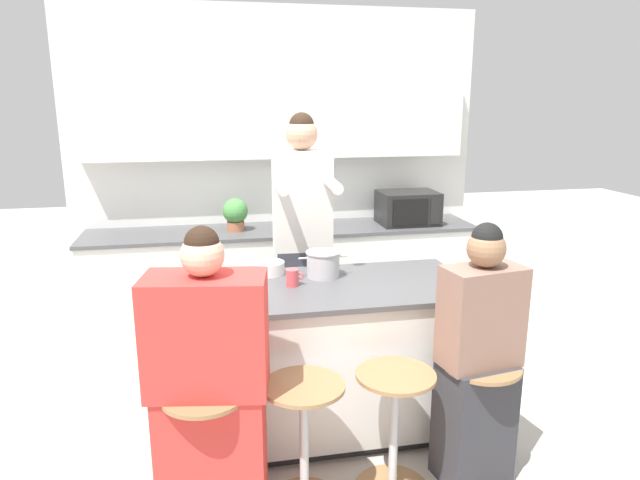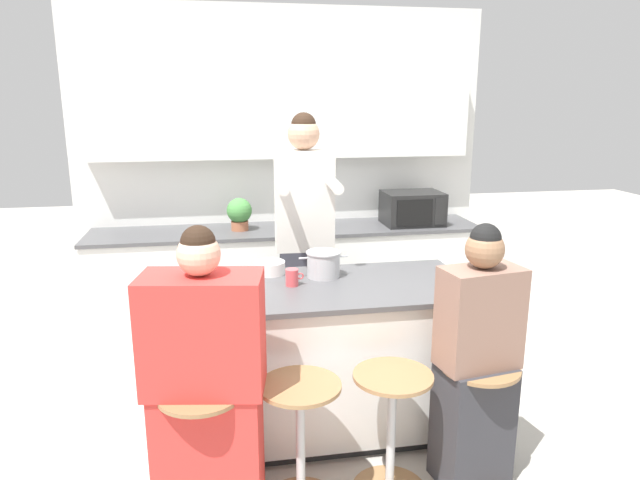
{
  "view_description": "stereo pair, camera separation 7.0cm",
  "coord_description": "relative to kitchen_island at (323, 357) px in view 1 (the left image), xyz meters",
  "views": [
    {
      "loc": [
        -0.64,
        -3.04,
        1.95
      ],
      "look_at": [
        0.0,
        0.08,
        1.15
      ],
      "focal_mm": 32.0,
      "sensor_mm": 36.0,
      "label": 1
    },
    {
      "loc": [
        -0.57,
        -3.05,
        1.95
      ],
      "look_at": [
        0.0,
        0.08,
        1.15
      ],
      "focal_mm": 32.0,
      "sensor_mm": 36.0,
      "label": 2
    }
  ],
  "objects": [
    {
      "name": "bar_stool_center_right",
      "position": [
        0.23,
        -0.64,
        -0.09
      ],
      "size": [
        0.39,
        0.39,
        0.65
      ],
      "color": "#997047",
      "rests_on": "ground_plane"
    },
    {
      "name": "person_seated_near",
      "position": [
        0.67,
        -0.62,
        0.17
      ],
      "size": [
        0.42,
        0.32,
        1.38
      ],
      "rotation": [
        0.0,
        0.0,
        0.16
      ],
      "color": "#333338",
      "rests_on": "ground_plane"
    },
    {
      "name": "person_wrapped_blanket",
      "position": [
        -0.66,
        -0.62,
        0.21
      ],
      "size": [
        0.58,
        0.37,
        1.42
      ],
      "rotation": [
        0.0,
        0.0,
        -0.17
      ],
      "color": "red",
      "rests_on": "ground_plane"
    },
    {
      "name": "ground_plane",
      "position": [
        0.0,
        0.0,
        -0.46
      ],
      "size": [
        16.0,
        16.0,
        0.0
      ],
      "primitive_type": "plane",
      "color": "#B2ADA3"
    },
    {
      "name": "back_counter",
      "position": [
        0.0,
        1.6,
        -0.01
      ],
      "size": [
        3.27,
        0.61,
        0.88
      ],
      "color": "white",
      "rests_on": "ground_plane"
    },
    {
      "name": "person_cooking",
      "position": [
        -0.0,
        0.67,
        0.48
      ],
      "size": [
        0.42,
        0.61,
        1.86
      ],
      "rotation": [
        0.0,
        0.0,
        -0.06
      ],
      "color": "#383842",
      "rests_on": "ground_plane"
    },
    {
      "name": "coffee_cup_near",
      "position": [
        -0.17,
        0.03,
        0.5
      ],
      "size": [
        0.11,
        0.07,
        0.1
      ],
      "color": "#DB4C51",
      "rests_on": "kitchen_island"
    },
    {
      "name": "cooking_pot",
      "position": [
        0.04,
        0.17,
        0.53
      ],
      "size": [
        0.3,
        0.21,
        0.16
      ],
      "color": "#B7BABC",
      "rests_on": "kitchen_island"
    },
    {
      "name": "mixing_bowl_steel",
      "position": [
        -0.28,
        0.28,
        0.48
      ],
      "size": [
        0.19,
        0.19,
        0.08
      ],
      "color": "white",
      "rests_on": "kitchen_island"
    },
    {
      "name": "bar_stool_leftmost",
      "position": [
        -0.68,
        -0.65,
        -0.09
      ],
      "size": [
        0.39,
        0.39,
        0.65
      ],
      "color": "#997047",
      "rests_on": "ground_plane"
    },
    {
      "name": "potted_plant",
      "position": [
        -0.4,
        1.6,
        0.57
      ],
      "size": [
        0.21,
        0.21,
        0.27
      ],
      "color": "#A86042",
      "rests_on": "back_counter"
    },
    {
      "name": "bar_stool_center_left",
      "position": [
        -0.23,
        -0.66,
        -0.09
      ],
      "size": [
        0.39,
        0.39,
        0.65
      ],
      "color": "#997047",
      "rests_on": "ground_plane"
    },
    {
      "name": "fruit_bowl",
      "position": [
        -0.58,
        -0.21,
        0.48
      ],
      "size": [
        0.23,
        0.23,
        0.08
      ],
      "color": "silver",
      "rests_on": "kitchen_island"
    },
    {
      "name": "microwave",
      "position": [
        1.08,
        1.56,
        0.57
      ],
      "size": [
        0.5,
        0.38,
        0.28
      ],
      "color": "black",
      "rests_on": "back_counter"
    },
    {
      "name": "kitchen_island",
      "position": [
        0.0,
        0.0,
        0.0
      ],
      "size": [
        1.71,
        0.79,
        0.9
      ],
      "color": "black",
      "rests_on": "ground_plane"
    },
    {
      "name": "wall_back",
      "position": [
        0.0,
        1.89,
        1.09
      ],
      "size": [
        3.52,
        0.22,
        2.7
      ],
      "color": "silver",
      "rests_on": "ground_plane"
    },
    {
      "name": "bar_stool_rightmost",
      "position": [
        0.68,
        -0.63,
        -0.09
      ],
      "size": [
        0.39,
        0.39,
        0.65
      ],
      "color": "#997047",
      "rests_on": "ground_plane"
    }
  ]
}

